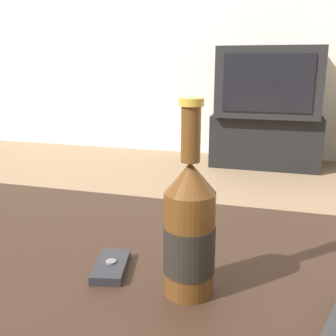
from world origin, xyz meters
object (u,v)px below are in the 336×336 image
(beer_bottle, at_px, (189,231))
(tv_stand, at_px, (265,140))
(television, at_px, (269,81))
(cell_phone, at_px, (111,266))

(beer_bottle, bearing_deg, tv_stand, 89.81)
(television, bearing_deg, beer_bottle, -90.19)
(tv_stand, bearing_deg, television, -90.00)
(beer_bottle, height_order, cell_phone, beer_bottle)
(cell_phone, bearing_deg, tv_stand, 74.54)
(beer_bottle, bearing_deg, television, 89.81)
(tv_stand, distance_m, television, 0.46)
(tv_stand, relative_size, cell_phone, 8.08)
(television, height_order, beer_bottle, television)
(television, bearing_deg, tv_stand, 90.00)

